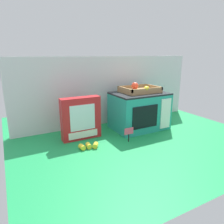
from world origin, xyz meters
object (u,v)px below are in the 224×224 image
Objects in this scene: price_sign at (129,133)px; cookie_set_box at (81,118)px; loose_toy_banana at (89,146)px; food_groups_crate at (140,90)px; toy_microwave at (139,111)px.

cookie_set_box is at bearing 141.50° from price_sign.
loose_toy_banana is at bearing 173.41° from price_sign.
food_groups_crate is 0.96× the size of cookie_set_box.
food_groups_crate is 0.41m from price_sign.
toy_microwave is 0.17m from food_groups_crate.
cookie_set_box reaches higher than toy_microwave.
toy_microwave is 0.55m from loose_toy_banana.
price_sign is at bearing -6.59° from loose_toy_banana.
food_groups_crate is 0.63m from loose_toy_banana.
cookie_set_box is at bearing 178.75° from toy_microwave.
toy_microwave is 3.25× the size of loose_toy_banana.
price_sign is (0.26, -0.21, -0.08)m from cookie_set_box.
cookie_set_box is at bearing -178.50° from food_groups_crate.
food_groups_crate is 0.53m from cookie_set_box.
loose_toy_banana is at bearing -95.76° from cookie_set_box.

